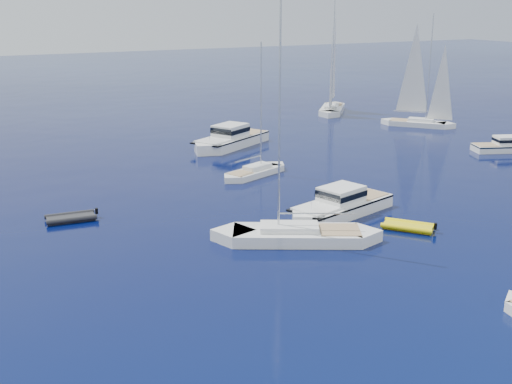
# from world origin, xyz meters

# --- Properties ---
(motor_cruiser_centre) EXTENTS (11.34, 6.12, 2.85)m
(motor_cruiser_centre) POSITION_xyz_m (6.77, 24.35, 0.00)
(motor_cruiser_centre) COLOR white
(motor_cruiser_centre) RESTS_ON ground
(motor_cruiser_far_r) EXTENTS (8.65, 5.46, 2.18)m
(motor_cruiser_far_r) POSITION_xyz_m (36.25, 34.08, 0.00)
(motor_cruiser_far_r) COLOR silver
(motor_cruiser_far_r) RESTS_ON ground
(motor_cruiser_distant) EXTENTS (12.69, 9.34, 3.26)m
(motor_cruiser_distant) POSITION_xyz_m (10.03, 50.70, 0.00)
(motor_cruiser_distant) COLOR silver
(motor_cruiser_distant) RESTS_ON ground
(sailboat_mid_r) EXTENTS (12.50, 8.86, 18.35)m
(sailboat_mid_r) POSITION_xyz_m (0.79, 20.92, 0.00)
(sailboat_mid_r) COLOR silver
(sailboat_mid_r) RESTS_ON ground
(sailboat_centre) EXTENTS (9.03, 5.31, 12.93)m
(sailboat_centre) POSITION_xyz_m (6.66, 38.08, 0.00)
(sailboat_centre) COLOR silver
(sailboat_centre) RESTS_ON ground
(sailboat_sails_r) EXTENTS (8.62, 9.64, 15.13)m
(sailboat_sails_r) POSITION_xyz_m (37.83, 50.46, 0.00)
(sailboat_sails_r) COLOR white
(sailboat_sails_r) RESTS_ON ground
(sailboat_sails_far) EXTENTS (10.07, 11.14, 17.56)m
(sailboat_sails_far) POSITION_xyz_m (34.22, 65.26, 0.00)
(sailboat_sails_far) COLOR silver
(sailboat_sails_far) RESTS_ON ground
(tender_yellow) EXTENTS (4.05, 4.36, 0.95)m
(tender_yellow) POSITION_xyz_m (9.27, 19.16, 0.00)
(tender_yellow) COLOR yellow
(tender_yellow) RESTS_ON ground
(tender_grey_far) EXTENTS (4.09, 2.48, 0.95)m
(tender_grey_far) POSITION_xyz_m (-12.03, 32.76, 0.00)
(tender_grey_far) COLOR black
(tender_grey_far) RESTS_ON ground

